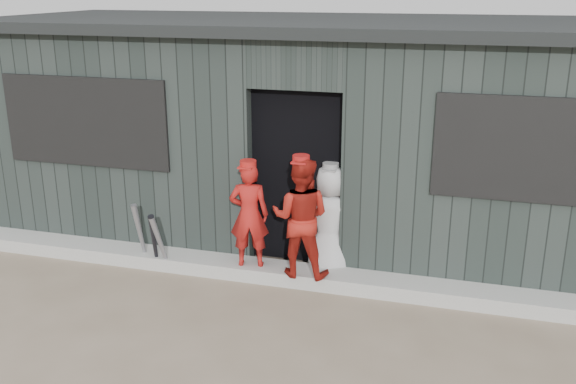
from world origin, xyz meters
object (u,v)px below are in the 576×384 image
(bat_left, at_px, (140,235))
(player_grey_back, at_px, (330,221))
(player_red_left, at_px, (249,215))
(player_red_right, at_px, (301,217))
(bat_right, at_px, (154,242))
(dugout, at_px, (325,129))
(bat_mid, at_px, (161,244))

(bat_left, bearing_deg, player_grey_back, 9.78)
(bat_left, relative_size, player_red_left, 0.67)
(bat_left, distance_m, player_red_right, 1.88)
(bat_right, height_order, dugout, dugout)
(player_red_left, bearing_deg, bat_left, -10.50)
(player_red_right, xyz_separation_m, dugout, (-0.16, 1.79, 0.51))
(bat_mid, xyz_separation_m, player_red_left, (0.96, 0.16, 0.37))
(player_red_left, bearing_deg, dugout, -116.66)
(bat_left, xyz_separation_m, bat_right, (0.22, -0.10, -0.02))
(bat_mid, bearing_deg, bat_left, 160.11)
(dugout, bearing_deg, bat_left, -133.39)
(bat_left, distance_m, bat_right, 0.24)
(player_grey_back, height_order, dugout, dugout)
(bat_left, distance_m, bat_mid, 0.31)
(player_red_right, height_order, player_grey_back, player_red_right)
(bat_left, bearing_deg, player_red_right, -0.70)
(player_red_left, relative_size, player_red_right, 0.91)
(player_grey_back, bearing_deg, player_red_right, 50.69)
(player_red_right, bearing_deg, player_red_left, -9.26)
(bat_right, relative_size, player_red_right, 0.58)
(dugout, bearing_deg, bat_right, -127.93)
(player_grey_back, bearing_deg, bat_left, 0.62)
(player_grey_back, bearing_deg, bat_mid, 5.49)
(bat_left, relative_size, player_grey_back, 0.61)
(bat_left, height_order, bat_mid, bat_left)
(bat_left, distance_m, player_grey_back, 2.10)
(bat_mid, relative_size, player_red_left, 0.62)
(bat_left, height_order, player_grey_back, player_grey_back)
(player_grey_back, bearing_deg, dugout, -84.26)
(bat_left, bearing_deg, bat_right, -24.35)
(bat_right, xyz_separation_m, player_grey_back, (1.84, 0.45, 0.26))
(player_red_right, distance_m, dugout, 1.87)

